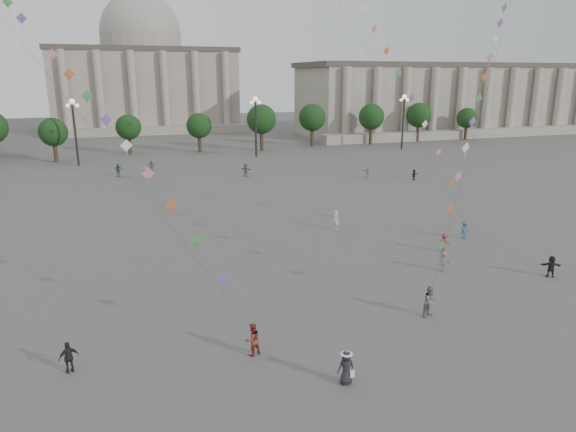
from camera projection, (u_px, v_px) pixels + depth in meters
name	position (u px, v px, depth m)	size (l,w,h in m)	color
ground	(341.00, 385.00, 24.36)	(360.00, 360.00, 0.00)	#52504D
hall_east	(457.00, 99.00, 131.11)	(84.00, 26.22, 17.20)	gray
hall_central	(144.00, 75.00, 138.60)	(48.30, 34.30, 35.50)	gray
tree_row	(165.00, 125.00, 94.16)	(137.12, 5.12, 8.00)	#34251A
lamp_post_mid_west	(74.00, 120.00, 81.69)	(2.00, 0.90, 10.65)	#262628
lamp_post_mid_east	(256.00, 115.00, 90.99)	(2.00, 0.90, 10.65)	#262628
lamp_post_far_east	(404.00, 112.00, 100.28)	(2.00, 0.90, 10.65)	#262628
person_crowd_0	(118.00, 170.00, 74.18)	(1.12, 0.47, 1.91)	#2F4B6A
person_crowd_3	(551.00, 266.00, 37.23)	(1.50, 0.48, 1.61)	black
person_crowd_4	(146.00, 173.00, 71.74)	(1.80, 0.57, 1.94)	silver
person_crowd_6	(444.00, 261.00, 38.31)	(1.01, 0.58, 1.57)	slate
person_crowd_7	(368.00, 172.00, 73.27)	(1.72, 0.55, 1.85)	#B6B5B1
person_crowd_8	(444.00, 243.00, 42.54)	(1.02, 0.59, 1.58)	maroon
person_crowd_9	(414.00, 175.00, 71.89)	(1.41, 0.45, 1.52)	black
person_crowd_12	(246.00, 170.00, 74.38)	(1.79, 0.57, 1.93)	slate
person_crowd_13	(336.00, 220.00, 48.82)	(0.67, 0.44, 1.85)	silver
person_crowd_16	(152.00, 166.00, 77.54)	(1.09, 0.45, 1.86)	slate
tourist_4	(69.00, 357.00, 25.20)	(0.96, 0.40, 1.64)	black
kite_flyer_0	(253.00, 339.00, 26.76)	(0.87, 0.67, 1.78)	maroon
kite_flyer_1	(465.00, 230.00, 45.95)	(1.06, 0.61, 1.65)	#345675
kite_flyer_2	(430.00, 301.00, 31.10)	(0.93, 0.72, 1.91)	slate
hat_person	(346.00, 367.00, 24.26)	(0.82, 0.60, 1.69)	black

